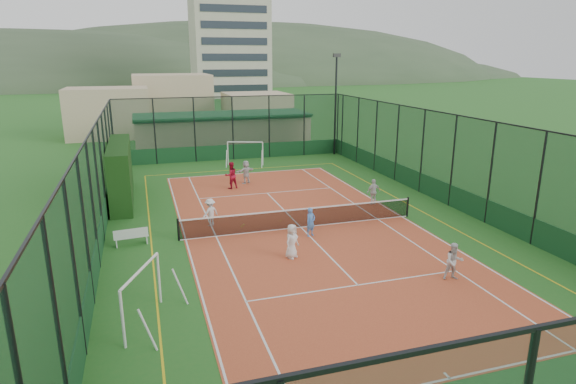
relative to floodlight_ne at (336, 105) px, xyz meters
name	(u,v)px	position (x,y,z in m)	size (l,w,h in m)	color
ground	(301,228)	(-8.60, -16.60, -4.12)	(300.00, 300.00, 0.00)	#256623
court_slab	(301,228)	(-8.60, -16.60, -4.12)	(11.17, 23.97, 0.01)	#B04027
tennis_net	(301,217)	(-8.60, -16.60, -3.59)	(11.67, 0.12, 1.06)	black
perimeter_fence	(301,177)	(-8.60, -16.60, -1.62)	(18.12, 34.12, 5.00)	#113421
floodlight_ne	(336,105)	(0.00, 0.00, 0.00)	(0.60, 0.26, 8.25)	black
clubhouse	(223,131)	(-8.60, 5.40, -2.55)	(15.20, 7.20, 3.15)	tan
apartment_tower	(229,22)	(3.40, 65.40, 10.88)	(15.00, 12.00, 30.00)	beige
distant_hills	(158,82)	(-8.60, 133.40, -4.12)	(200.00, 60.00, 24.00)	#384C33
hedge_left	(121,172)	(-16.90, -9.04, -2.49)	(1.12, 7.46, 3.27)	black
white_bench	(131,236)	(-16.40, -16.51, -3.72)	(1.45, 0.40, 0.81)	white
futsal_goal_near	(142,297)	(-16.00, -23.38, -3.24)	(0.79, 2.74, 1.77)	white
futsal_goal_far	(245,154)	(-8.15, -2.01, -3.24)	(2.75, 0.80, 1.77)	white
child_near_left	(292,241)	(-10.13, -19.93, -3.40)	(0.70, 0.46, 1.44)	white
child_near_mid	(311,222)	(-8.54, -17.80, -3.44)	(0.49, 0.32, 1.34)	#4B86D6
child_near_right	(454,261)	(-5.05, -23.59, -3.41)	(0.69, 0.54, 1.42)	silver
child_far_left	(210,212)	(-12.72, -15.03, -3.44)	(0.88, 0.50, 1.36)	white
child_far_right	(374,192)	(-3.51, -14.14, -3.39)	(0.85, 0.35, 1.44)	silver
child_far_back	(246,172)	(-9.29, -7.47, -3.36)	(1.39, 0.44, 1.50)	silver
coach	(231,175)	(-10.46, -8.46, -3.27)	(0.82, 0.64, 1.68)	#AA122C
tennis_balls	(265,222)	(-10.12, -15.44, -4.08)	(2.73, 0.62, 0.07)	#CCE033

